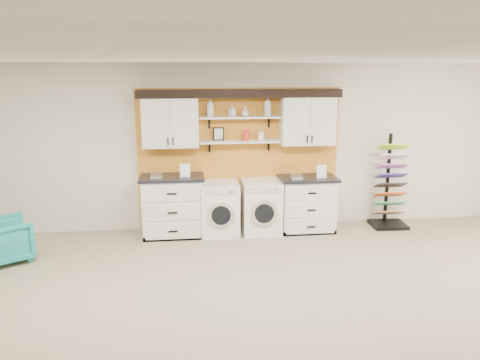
{
  "coord_description": "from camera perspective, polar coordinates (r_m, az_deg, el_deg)",
  "views": [
    {
      "loc": [
        -0.86,
        -3.81,
        2.74
      ],
      "look_at": [
        -0.17,
        2.3,
        1.24
      ],
      "focal_mm": 35.0,
      "sensor_mm": 36.0,
      "label": 1
    }
  ],
  "objects": [
    {
      "name": "ceiling",
      "position": [
        3.91,
        6.5,
        14.51
      ],
      "size": [
        10.0,
        10.0,
        0.0
      ],
      "primitive_type": "plane",
      "rotation": [
        3.14,
        0.0,
        0.0
      ],
      "color": "white",
      "rests_on": "wall_back"
    },
    {
      "name": "wall_back",
      "position": [
        7.97,
        -0.17,
        4.02
      ],
      "size": [
        10.0,
        0.0,
        10.0
      ],
      "primitive_type": "plane",
      "rotation": [
        1.57,
        0.0,
        0.0
      ],
      "color": "beige",
      "rests_on": "floor"
    },
    {
      "name": "accent_panel",
      "position": [
        7.97,
        -0.15,
        2.56
      ],
      "size": [
        3.4,
        0.07,
        2.4
      ],
      "primitive_type": "cube",
      "color": "orange",
      "rests_on": "wall_back"
    },
    {
      "name": "upper_cabinet_left",
      "position": [
        7.66,
        -8.5,
        7.1
      ],
      "size": [
        0.9,
        0.35,
        0.84
      ],
      "color": "silver",
      "rests_on": "wall_back"
    },
    {
      "name": "upper_cabinet_right",
      "position": [
        7.91,
        8.22,
        7.31
      ],
      "size": [
        0.9,
        0.35,
        0.84
      ],
      "color": "silver",
      "rests_on": "wall_back"
    },
    {
      "name": "shelf_lower",
      "position": [
        7.75,
        -0.01,
        4.72
      ],
      "size": [
        1.32,
        0.28,
        0.03
      ],
      "primitive_type": "cube",
      "color": "silver",
      "rests_on": "wall_back"
    },
    {
      "name": "shelf_upper",
      "position": [
        7.7,
        -0.01,
        7.66
      ],
      "size": [
        1.32,
        0.28,
        0.03
      ],
      "primitive_type": "cube",
      "color": "silver",
      "rests_on": "wall_back"
    },
    {
      "name": "crown_molding",
      "position": [
        7.68,
        -0.02,
        10.62
      ],
      "size": [
        3.3,
        0.41,
        0.13
      ],
      "color": "black",
      "rests_on": "wall_back"
    },
    {
      "name": "picture_frame",
      "position": [
        7.75,
        -2.64,
        5.63
      ],
      "size": [
        0.18,
        0.02,
        0.22
      ],
      "color": "black",
      "rests_on": "shelf_lower"
    },
    {
      "name": "canister_red",
      "position": [
        7.75,
        0.73,
        5.42
      ],
      "size": [
        0.11,
        0.11,
        0.16
      ],
      "primitive_type": "cylinder",
      "color": "red",
      "rests_on": "shelf_lower"
    },
    {
      "name": "canister_cream",
      "position": [
        7.79,
        2.56,
        5.37
      ],
      "size": [
        0.1,
        0.1,
        0.14
      ],
      "primitive_type": "cylinder",
      "color": "silver",
      "rests_on": "shelf_lower"
    },
    {
      "name": "base_cabinet_left",
      "position": [
        7.78,
        -8.18,
        -3.15
      ],
      "size": [
        1.03,
        0.66,
        1.01
      ],
      "color": "silver",
      "rests_on": "floor"
    },
    {
      "name": "base_cabinet_right",
      "position": [
        8.04,
        8.16,
        -2.87
      ],
      "size": [
        0.96,
        0.66,
        0.94
      ],
      "color": "silver",
      "rests_on": "floor"
    },
    {
      "name": "washer",
      "position": [
        7.81,
        -2.51,
        -3.46
      ],
      "size": [
        0.63,
        0.71,
        0.87
      ],
      "color": "white",
      "rests_on": "floor"
    },
    {
      "name": "dryer",
      "position": [
        7.88,
        2.57,
        -3.24
      ],
      "size": [
        0.64,
        0.71,
        0.89
      ],
      "color": "white",
      "rests_on": "floor"
    },
    {
      "name": "sample_rack",
      "position": [
        8.55,
        17.76,
        -2.03
      ],
      "size": [
        0.61,
        0.52,
        1.62
      ],
      "rotation": [
        0.0,
        0.0,
        -0.04
      ],
      "color": "black",
      "rests_on": "floor"
    },
    {
      "name": "armchair",
      "position": [
        7.54,
        -26.72,
        -6.6
      ],
      "size": [
        0.93,
        0.92,
        0.62
      ],
      "primitive_type": "imported",
      "rotation": [
        0.0,
        0.0,
        2.11
      ],
      "color": "teal",
      "rests_on": "floor"
    },
    {
      "name": "soap_bottle_a",
      "position": [
        7.65,
        -3.65,
        8.85
      ],
      "size": [
        0.12,
        0.12,
        0.31
      ],
      "primitive_type": "imported",
      "rotation": [
        0.0,
        0.0,
        -0.04
      ],
      "color": "silver",
      "rests_on": "shelf_upper"
    },
    {
      "name": "soap_bottle_b",
      "position": [
        7.68,
        -0.97,
        8.46
      ],
      "size": [
        0.12,
        0.12,
        0.19
      ],
      "primitive_type": "imported",
      "rotation": [
        0.0,
        0.0,
        -0.88
      ],
      "color": "silver",
      "rests_on": "shelf_upper"
    },
    {
      "name": "soap_bottle_c",
      "position": [
        7.7,
        0.62,
        8.37
      ],
      "size": [
        0.13,
        0.13,
        0.16
      ],
      "primitive_type": "imported",
      "rotation": [
        0.0,
        0.0,
        4.71
      ],
      "color": "silver",
      "rests_on": "shelf_upper"
    },
    {
      "name": "soap_bottle_d",
      "position": [
        7.75,
        3.38,
        9.0
      ],
      "size": [
        0.18,
        0.18,
        0.33
      ],
      "primitive_type": "imported",
      "rotation": [
        0.0,
        0.0,
        -2.3
      ],
      "color": "silver",
      "rests_on": "shelf_upper"
    }
  ]
}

